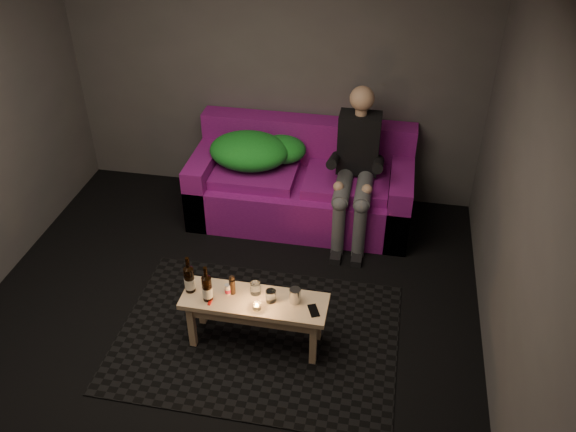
% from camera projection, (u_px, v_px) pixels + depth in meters
% --- Properties ---
extents(floor, '(4.50, 4.50, 0.00)m').
position_uv_depth(floor, '(216.00, 342.00, 4.65)').
color(floor, black).
rests_on(floor, ground).
extents(room, '(4.50, 4.50, 4.50)m').
position_uv_depth(room, '(219.00, 119.00, 4.08)').
color(room, silver).
rests_on(room, ground).
extents(rug, '(2.14, 1.56, 0.01)m').
position_uv_depth(rug, '(258.00, 336.00, 4.69)').
color(rug, black).
rests_on(rug, floor).
extents(sofa, '(2.07, 0.93, 0.89)m').
position_uv_depth(sofa, '(302.00, 186.00, 5.87)').
color(sofa, '#79107A').
rests_on(sofa, floor).
extents(green_blanket, '(0.91, 0.62, 0.31)m').
position_uv_depth(green_blanket, '(255.00, 150.00, 5.73)').
color(green_blanket, '#188721').
rests_on(green_blanket, sofa).
extents(person, '(0.37, 0.86, 1.38)m').
position_uv_depth(person, '(356.00, 164.00, 5.43)').
color(person, black).
rests_on(person, sofa).
extents(coffee_table, '(1.07, 0.34, 0.44)m').
position_uv_depth(coffee_table, '(255.00, 307.00, 4.44)').
color(coffee_table, '#EFBB8C').
rests_on(coffee_table, rug).
extents(beer_bottle_a, '(0.08, 0.08, 0.30)m').
position_uv_depth(beer_bottle_a, '(189.00, 279.00, 4.41)').
color(beer_bottle_a, black).
rests_on(beer_bottle_a, coffee_table).
extents(beer_bottle_b, '(0.07, 0.07, 0.30)m').
position_uv_depth(beer_bottle_b, '(207.00, 288.00, 4.34)').
color(beer_bottle_b, black).
rests_on(beer_bottle_b, coffee_table).
extents(salt_shaker, '(0.05, 0.05, 0.09)m').
position_uv_depth(salt_shaker, '(228.00, 289.00, 4.42)').
color(salt_shaker, silver).
rests_on(salt_shaker, coffee_table).
extents(pepper_mill, '(0.05, 0.05, 0.12)m').
position_uv_depth(pepper_mill, '(232.00, 287.00, 4.42)').
color(pepper_mill, black).
rests_on(pepper_mill, coffee_table).
extents(tumbler_back, '(0.08, 0.08, 0.09)m').
position_uv_depth(tumbler_back, '(255.00, 288.00, 4.43)').
color(tumbler_back, white).
rests_on(tumbler_back, coffee_table).
extents(tealight, '(0.06, 0.06, 0.05)m').
position_uv_depth(tealight, '(257.00, 306.00, 4.31)').
color(tealight, white).
rests_on(tealight, coffee_table).
extents(tumbler_front, '(0.09, 0.09, 0.09)m').
position_uv_depth(tumbler_front, '(271.00, 296.00, 4.36)').
color(tumbler_front, white).
rests_on(tumbler_front, coffee_table).
extents(steel_cup, '(0.11, 0.11, 0.11)m').
position_uv_depth(steel_cup, '(295.00, 296.00, 4.35)').
color(steel_cup, '#AFB2B6').
rests_on(steel_cup, coffee_table).
extents(smartphone, '(0.11, 0.14, 0.01)m').
position_uv_depth(smartphone, '(314.00, 311.00, 4.30)').
color(smartphone, black).
rests_on(smartphone, coffee_table).
extents(red_lighter, '(0.02, 0.07, 0.01)m').
position_uv_depth(red_lighter, '(210.00, 302.00, 4.37)').
color(red_lighter, red).
rests_on(red_lighter, coffee_table).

